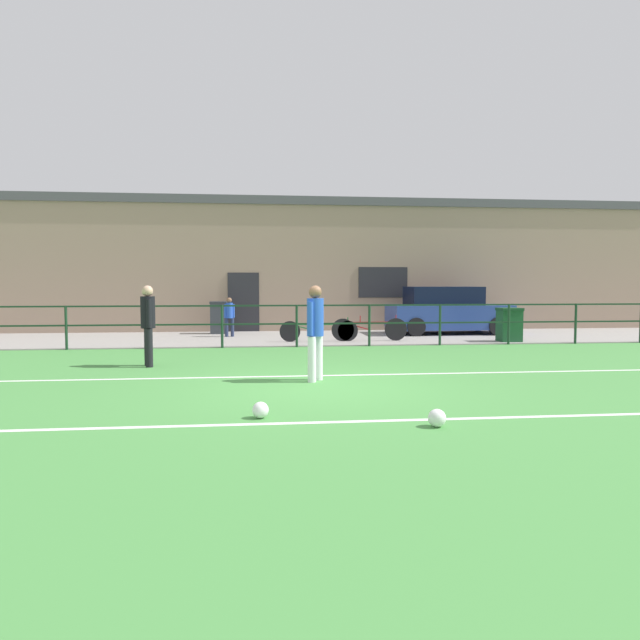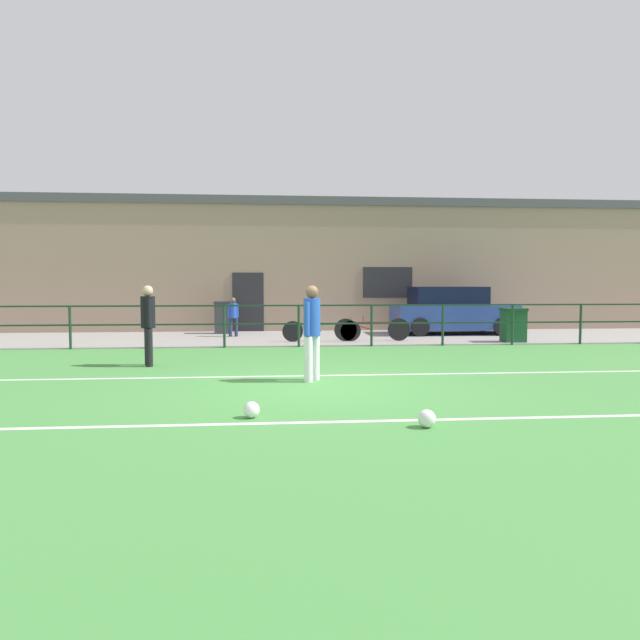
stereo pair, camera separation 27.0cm
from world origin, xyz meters
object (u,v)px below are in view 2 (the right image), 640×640
Objects in this scene: bicycle_parked_0 at (372,329)px; soccer_ball_spare at (427,419)px; soccer_ball_match at (251,410)px; bicycle_parked_1 at (321,331)px; trash_bin_0 at (513,325)px; player_striker at (312,327)px; trash_bin_1 at (223,317)px; spectator_child at (233,314)px; player_goalkeeper at (148,320)px; parked_car_red at (452,311)px.

soccer_ball_spare is at bearing -96.53° from bicycle_parked_0.
soccer_ball_match is 9.50m from bicycle_parked_1.
soccer_ball_spare is 10.79m from trash_bin_0.
player_striker reaches higher than trash_bin_1.
soccer_ball_match is at bearing 162.09° from soccer_ball_spare.
spectator_child is 3.26m from bicycle_parked_1.
soccer_ball_spare is 0.22× the size of trash_bin_0.
spectator_child is 8.59m from trash_bin_0.
bicycle_parked_0 is 2.30× the size of trash_bin_0.
trash_bin_1 is at bearing 157.83° from trash_bin_0.
trash_bin_0 reaches higher than bicycle_parked_0.
spectator_child is at bearing 163.87° from trash_bin_0.
trash_bin_0 is at bearing 61.10° from soccer_ball_spare.
trash_bin_0 reaches higher than soccer_ball_spare.
player_striker is 8.78m from trash_bin_0.
player_goalkeeper reaches higher than soccer_ball_spare.
soccer_ball_match is (-0.98, -2.71, -0.86)m from player_striker.
player_goalkeeper reaches higher than trash_bin_1.
trash_bin_1 is (-8.67, 3.53, 0.05)m from trash_bin_0.
player_goalkeeper is at bearing -97.28° from trash_bin_1.
trash_bin_0 is 9.36m from trash_bin_1.
parked_car_red reaches higher than soccer_ball_match.
soccer_ball_match is 0.17× the size of spectator_child.
trash_bin_1 is (-3.46, 12.97, 0.46)m from soccer_ball_spare.
soccer_ball_spare is at bearing -158.09° from player_goalkeeper.
player_striker is 0.73× the size of bicycle_parked_1.
soccer_ball_spare is (4.41, -5.54, -0.85)m from player_goalkeeper.
soccer_ball_spare is 12.92m from parked_car_red.
player_goalkeeper is 1.54× the size of trash_bin_1.
player_striker is at bearing -96.64° from bicycle_parked_1.
bicycle_parked_0 is 1.51m from bicycle_parked_1.
trash_bin_1 reaches higher than soccer_ball_spare.
player_goalkeeper is at bearing -141.13° from bicycle_parked_0.
player_goalkeeper is 7.95× the size of soccer_ball_match.
parked_car_red reaches higher than bicycle_parked_1.
bicycle_parked_0 is (-3.10, -2.17, -0.40)m from parked_car_red.
spectator_child reaches higher than soccer_ball_spare.
player_striker is 1.35× the size of spectator_child.
soccer_ball_match is at bearing -165.76° from player_striker.
soccer_ball_match is 0.09× the size of bicycle_parked_1.
trash_bin_0 is at bearing -84.52° from player_goalkeeper.
player_striker is at bearing -121.47° from parked_car_red.
bicycle_parked_0 is (2.28, 6.62, -0.59)m from player_striker.
bicycle_parked_0 is at bearing -67.72° from player_goalkeeper.
parked_car_red is 7.75m from trash_bin_1.
player_striker is at bearing 108.47° from soccer_ball_spare.
soccer_ball_spare is 10.09m from bicycle_parked_0.
spectator_child is (-1.91, 8.43, -0.23)m from player_striker.
spectator_child is 0.54× the size of bicycle_parked_1.
spectator_child is at bearing 156.62° from bicycle_parked_0.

